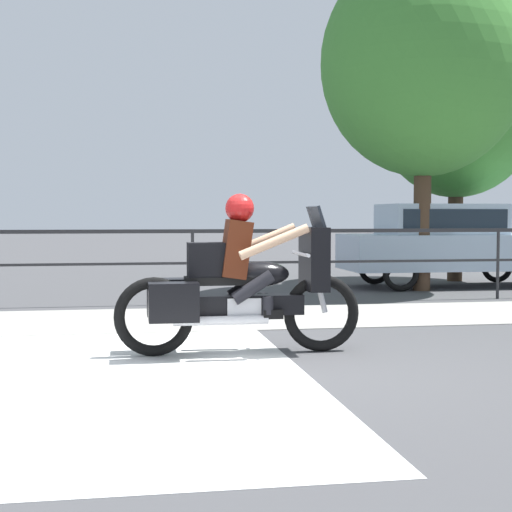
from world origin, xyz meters
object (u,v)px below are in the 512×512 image
object	(u,v)px
motorcycle	(238,283)
tree_behind_car	(424,63)
parked_car	(448,240)
tree_behind_sign	(457,109)

from	to	relation	value
motorcycle	tree_behind_car	xyz separation A→B (m)	(4.30, 5.99, 3.45)
motorcycle	tree_behind_car	size ratio (longest dim) A/B	0.40
motorcycle	parked_car	distance (m)	8.31
tree_behind_car	motorcycle	bearing A→B (deg)	-125.68
motorcycle	parked_car	bearing A→B (deg)	56.77
tree_behind_sign	tree_behind_car	world-z (taller)	tree_behind_car
tree_behind_sign	tree_behind_car	xyz separation A→B (m)	(-1.47, -1.87, 0.55)
parked_car	tree_behind_sign	world-z (taller)	tree_behind_sign
motorcycle	parked_car	size ratio (longest dim) A/B	0.59
motorcycle	tree_behind_car	distance (m)	8.14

